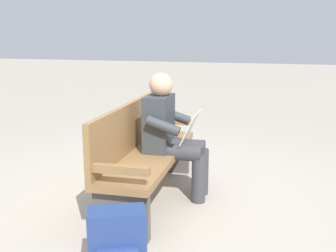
% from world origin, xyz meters
% --- Properties ---
extents(ground_plane, '(40.00, 40.00, 0.00)m').
position_xyz_m(ground_plane, '(0.00, 0.00, 0.00)').
color(ground_plane, '#A89E8E').
extents(bench_near, '(1.83, 0.59, 0.90)m').
position_xyz_m(bench_near, '(0.00, -0.07, 0.46)').
color(bench_near, olive).
rests_on(bench_near, ground).
extents(person_seated, '(0.59, 0.59, 1.18)m').
position_xyz_m(person_seated, '(-0.14, 0.15, 0.63)').
color(person_seated, '#33383D').
rests_on(person_seated, ground).
extents(backpack, '(0.35, 0.41, 0.46)m').
position_xyz_m(backpack, '(1.28, 0.23, 0.23)').
color(backpack, navy).
rests_on(backpack, ground).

